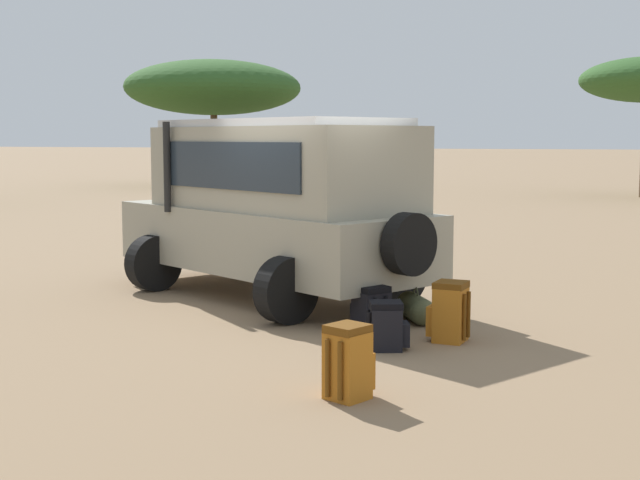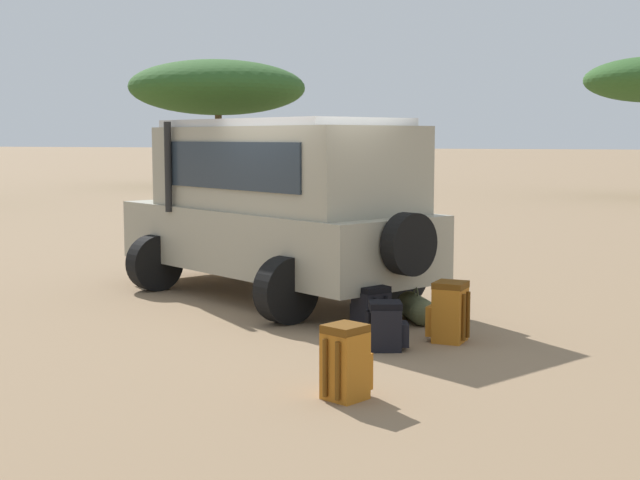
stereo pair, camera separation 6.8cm
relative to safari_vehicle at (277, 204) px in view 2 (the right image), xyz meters
The scene contains 8 objects.
ground_plane 1.64m from the safari_vehicle, 39.79° to the right, with size 320.00×320.00×0.00m, color #8C7051.
safari_vehicle is the anchor object (origin of this frame).
backpack_beside_front_wheel 3.44m from the safari_vehicle, 46.38° to the right, with size 0.48×0.42×0.51m.
backpack_cluster_center 4.94m from the safari_vehicle, 59.70° to the right, with size 0.41×0.47×0.64m.
backpack_near_rear_wheel 3.45m from the safari_vehicle, 32.41° to the right, with size 0.45×0.39×0.65m.
backpack_outermost 2.59m from the safari_vehicle, 39.76° to the right, with size 0.49×0.47×0.51m.
duffel_bag_low_black_case 2.61m from the safari_vehicle, 21.43° to the right, with size 0.61×0.79×0.42m.
acacia_tree_left_mid 28.90m from the safari_vehicle, 118.74° to the left, with size 7.76×8.46×5.64m.
Camera 2 is at (4.05, -10.47, 2.20)m, focal length 50.00 mm.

